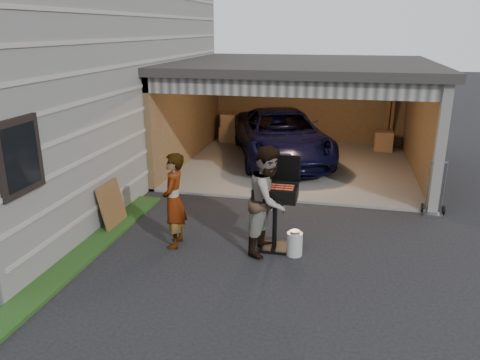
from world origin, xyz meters
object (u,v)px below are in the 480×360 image
object	(u,v)px
minivan	(281,137)
hand_truck	(434,204)
woman	(174,201)
propane_tank	(294,244)
bbq_grill	(276,196)
plywood_panel	(112,205)
man	(269,200)

from	to	relation	value
minivan	hand_truck	xyz separation A→B (m)	(3.70, -3.39, -0.49)
woman	propane_tank	bearing A→B (deg)	85.39
bbq_grill	plywood_panel	distance (m)	3.29
bbq_grill	propane_tank	world-z (taller)	bbq_grill
woman	man	xyz separation A→B (m)	(1.65, 0.16, 0.09)
hand_truck	bbq_grill	bearing A→B (deg)	-137.88
minivan	propane_tank	bearing A→B (deg)	-97.65
propane_tank	minivan	bearing A→B (deg)	100.26
minivan	hand_truck	size ratio (longest dim) A/B	4.47
plywood_panel	propane_tank	bearing A→B (deg)	-6.99
woman	plywood_panel	xyz separation A→B (m)	(-1.49, 0.53, -0.41)
bbq_grill	propane_tank	bearing A→B (deg)	-28.87
minivan	woman	size ratio (longest dim) A/B	2.99
hand_truck	woman	bearing A→B (deg)	-146.71
bbq_grill	hand_truck	size ratio (longest dim) A/B	1.45
woman	hand_truck	xyz separation A→B (m)	(4.76, 2.59, -0.63)
propane_tank	hand_truck	xyz separation A→B (m)	(2.63, 2.50, 0.02)
hand_truck	man	bearing A→B (deg)	-137.29
plywood_panel	woman	bearing A→B (deg)	-19.57
minivan	propane_tank	size ratio (longest dim) A/B	12.53
propane_tank	plywood_panel	world-z (taller)	plywood_panel
man	propane_tank	bearing A→B (deg)	-85.50
bbq_grill	minivan	bearing A→B (deg)	96.95
minivan	woman	distance (m)	6.08
woman	plywood_panel	bearing A→B (deg)	-116.50
plywood_panel	hand_truck	size ratio (longest dim) A/B	0.78
minivan	plywood_panel	xyz separation A→B (m)	(-2.55, -5.45, -0.27)
woman	bbq_grill	size ratio (longest dim) A/B	1.03
propane_tank	hand_truck	distance (m)	3.63
propane_tank	man	bearing A→B (deg)	170.65
bbq_grill	plywood_panel	xyz separation A→B (m)	(-3.24, 0.24, -0.54)
man	bbq_grill	size ratio (longest dim) A/B	1.14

